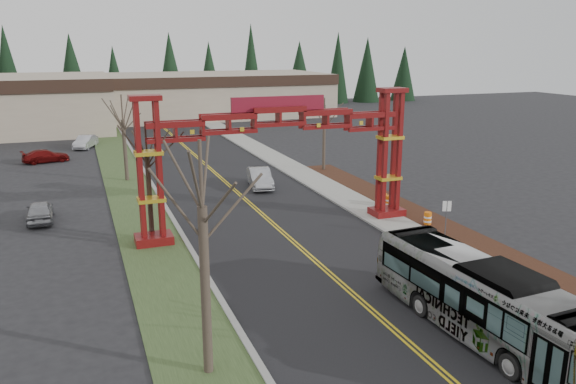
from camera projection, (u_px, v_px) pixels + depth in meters
name	position (u px, v px, depth m)	size (l,w,h in m)	color
ground	(447.00, 377.00, 20.24)	(200.00, 200.00, 0.00)	black
road	(248.00, 202.00, 42.86)	(12.00, 110.00, 0.02)	black
lane_line_left	(247.00, 202.00, 42.82)	(0.12, 100.00, 0.01)	gold
lane_line_right	(250.00, 202.00, 42.90)	(0.12, 100.00, 0.01)	gold
curb_right	(322.00, 194.00, 44.95)	(0.30, 110.00, 0.15)	gray
sidewalk_right	(338.00, 192.00, 45.44)	(2.60, 110.00, 0.14)	gray
landscape_strip	(489.00, 249.00, 32.76)	(2.60, 50.00, 0.12)	black
grass_median	(141.00, 212.00, 40.13)	(4.00, 110.00, 0.08)	#314321
curb_left	(167.00, 209.00, 40.75)	(0.30, 110.00, 0.15)	gray
gateway_arch	(279.00, 138.00, 35.01)	(18.20, 1.60, 8.90)	#570B0B
retail_building_east	(211.00, 95.00, 95.13)	(38.00, 20.30, 7.00)	tan
conifer_treeline	(143.00, 74.00, 101.95)	(116.10, 5.60, 13.00)	black
transit_bus	(480.00, 298.00, 22.91)	(2.70, 11.52, 3.21)	#A5A7AD
silver_sedan	(260.00, 178.00, 47.12)	(1.71, 4.91, 1.62)	#A5A8AD
parked_car_near_a	(40.00, 211.00, 38.05)	(1.69, 4.21, 1.43)	#96979C
parked_car_mid_a	(46.00, 156.00, 57.26)	(1.84, 4.53, 1.32)	maroon
parked_car_far_a	(85.00, 142.00, 65.17)	(1.56, 4.49, 1.48)	silver
bare_tree_median_near	(202.00, 208.00, 18.95)	(3.48, 3.48, 8.63)	#382D26
bare_tree_median_mid	(147.00, 156.00, 33.22)	(3.08, 3.08, 7.31)	#382D26
bare_tree_median_far	(123.00, 120.00, 48.24)	(3.29, 3.29, 7.56)	#382D26
bare_tree_right_far	(324.00, 119.00, 52.45)	(2.88, 2.88, 6.91)	#382D26
street_sign	(447.00, 211.00, 34.57)	(0.52, 0.22, 2.35)	#3F3F44
barrel_south	(428.00, 219.00, 37.12)	(0.51, 0.51, 0.94)	orange
barrel_mid	(388.00, 202.00, 41.22)	(0.51, 0.51, 0.94)	orange
barrel_north	(384.00, 200.00, 41.86)	(0.50, 0.50, 0.92)	orange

